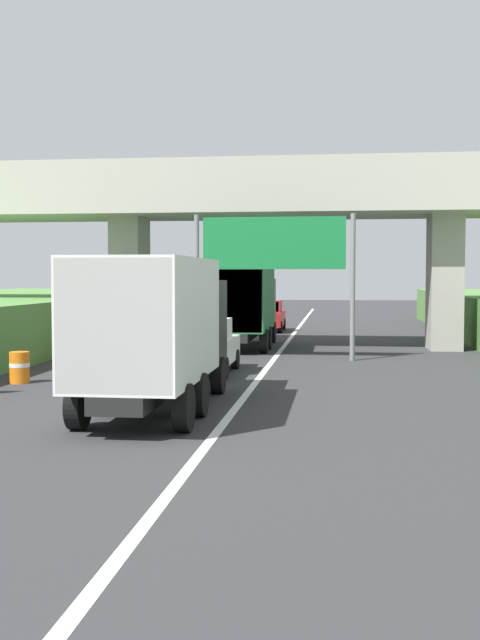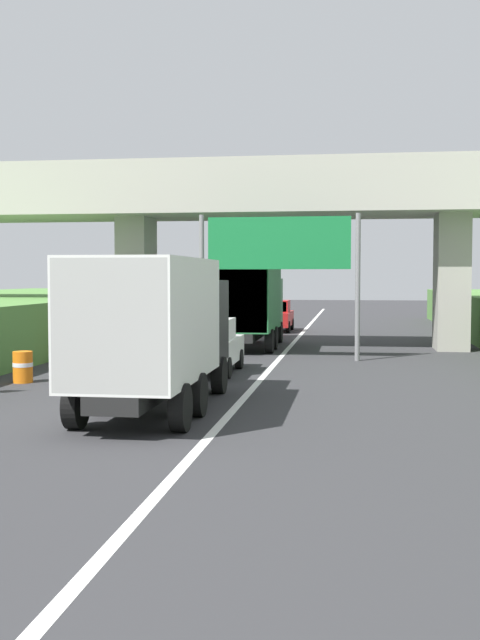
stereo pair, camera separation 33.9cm
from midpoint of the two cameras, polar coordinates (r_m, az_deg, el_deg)
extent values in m
cube|color=white|center=(27.12, 2.85, -3.25)|extent=(0.20, 92.59, 0.01)
cube|color=#ADA89E|center=(33.64, 3.94, 8.49)|extent=(40.00, 4.80, 1.10)
cube|color=#ADA89E|center=(31.56, 3.64, 10.85)|extent=(40.00, 0.36, 1.10)
cube|color=#ADA89E|center=(35.96, 4.21, 9.91)|extent=(40.00, 0.36, 1.10)
cube|color=#9F9A91|center=(34.66, -7.25, 2.77)|extent=(1.30, 2.20, 5.60)
cube|color=#9F9A91|center=(33.67, 15.41, 2.67)|extent=(1.30, 2.20, 5.60)
cylinder|color=slate|center=(28.96, -2.46, 2.41)|extent=(0.18, 0.18, 5.30)
cylinder|color=slate|center=(28.47, 8.90, 2.36)|extent=(0.18, 0.18, 5.30)
cube|color=#167238|center=(28.60, 3.18, 5.61)|extent=(5.20, 0.12, 1.90)
cube|color=white|center=(28.58, 3.17, 5.61)|extent=(4.89, 0.01, 1.67)
cube|color=black|center=(18.06, -5.42, -4.42)|extent=(1.10, 7.30, 0.36)
cube|color=black|center=(20.47, -3.72, -0.06)|extent=(2.10, 2.10, 2.10)
cube|color=#2D3842|center=(21.45, -3.16, 0.90)|extent=(1.89, 0.06, 0.90)
cube|color=silver|center=(16.90, -6.29, 0.09)|extent=(2.30, 5.20, 2.60)
cube|color=#A8A8A4|center=(14.42, -8.85, -0.46)|extent=(2.21, 0.04, 2.50)
cylinder|color=black|center=(20.81, -6.33, -3.91)|extent=(0.30, 0.96, 0.96)
cylinder|color=black|center=(20.42, -1.04, -4.03)|extent=(0.30, 0.96, 0.96)
cylinder|color=black|center=(16.03, -11.27, -6.09)|extent=(0.30, 0.96, 0.96)
cylinder|color=black|center=(15.46, -3.72, -6.38)|extent=(0.30, 0.96, 0.96)
cylinder|color=black|center=(17.61, -9.43, -5.23)|extent=(0.30, 0.96, 0.96)
cylinder|color=black|center=(17.09, -2.54, -5.45)|extent=(0.30, 0.96, 0.96)
cube|color=black|center=(33.56, 1.08, -0.88)|extent=(1.10, 7.30, 0.36)
cube|color=#236B38|center=(36.07, 1.59, 1.36)|extent=(2.10, 2.10, 2.10)
cube|color=#2D3842|center=(37.08, 1.77, 1.88)|extent=(1.89, 0.06, 0.90)
cube|color=#236B38|center=(32.44, 0.85, 1.60)|extent=(2.30, 5.20, 2.60)
cube|color=#1A502A|center=(29.89, 0.21, 1.46)|extent=(2.21, 0.04, 2.50)
cylinder|color=black|center=(36.27, 0.07, -0.86)|extent=(0.30, 0.96, 0.96)
cylinder|color=black|center=(36.05, 3.12, -0.89)|extent=(0.30, 0.96, 0.96)
cylinder|color=black|center=(31.28, -1.44, -1.51)|extent=(0.30, 0.96, 0.96)
cylinder|color=black|center=(30.99, 2.47, -1.55)|extent=(0.30, 0.96, 0.96)
cylinder|color=black|center=(32.94, -0.94, -1.27)|extent=(0.30, 0.96, 0.96)
cylinder|color=black|center=(32.67, 2.77, -1.31)|extent=(0.30, 0.96, 0.96)
cube|color=red|center=(43.42, 2.79, 0.10)|extent=(1.76, 4.10, 0.76)
cube|color=red|center=(43.24, 2.78, 1.02)|extent=(1.56, 1.90, 0.64)
cube|color=#2D3842|center=(42.32, 2.66, 0.97)|extent=(1.44, 0.06, 0.54)
cylinder|color=black|center=(44.79, 1.90, -0.29)|extent=(0.22, 0.64, 0.64)
cylinder|color=black|center=(44.64, 4.00, -0.31)|extent=(0.22, 0.64, 0.64)
cylinder|color=black|center=(42.26, 1.52, -0.50)|extent=(0.22, 0.64, 0.64)
cylinder|color=black|center=(42.11, 3.74, -0.52)|extent=(0.22, 0.64, 0.64)
cube|color=silver|center=(24.72, -1.98, -2.25)|extent=(1.76, 4.10, 0.76)
cube|color=silver|center=(24.51, -2.05, -0.66)|extent=(1.56, 1.90, 0.64)
cube|color=#2D3842|center=(23.61, -2.44, -0.81)|extent=(1.44, 0.06, 0.54)
cylinder|color=black|center=(26.15, -3.26, -2.79)|extent=(0.22, 0.64, 0.64)
cylinder|color=black|center=(25.88, 0.31, -2.85)|extent=(0.22, 0.64, 0.64)
cylinder|color=black|center=(23.68, -4.48, -3.43)|extent=(0.22, 0.64, 0.64)
cylinder|color=black|center=(23.38, -0.55, -3.50)|extent=(0.22, 0.64, 0.64)
cylinder|color=orange|center=(23.28, -15.12, -3.32)|extent=(0.56, 0.56, 0.90)
cylinder|color=white|center=(23.27, -15.12, -3.14)|extent=(0.57, 0.57, 0.12)
cylinder|color=orange|center=(28.00, -11.06, -2.18)|extent=(0.56, 0.56, 0.90)
cylinder|color=white|center=(27.99, -11.06, -2.04)|extent=(0.57, 0.57, 0.12)
cylinder|color=orange|center=(32.81, -8.15, -1.37)|extent=(0.56, 0.56, 0.90)
cylinder|color=white|center=(32.80, -8.15, -1.25)|extent=(0.57, 0.57, 0.12)
camera|label=1|loc=(0.17, -89.48, 0.03)|focal=44.00mm
camera|label=2|loc=(0.17, 90.52, -0.03)|focal=44.00mm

